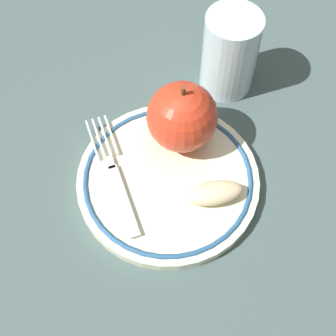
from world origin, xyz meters
TOP-DOWN VIEW (x-y plane):
  - ground_plane at (0.00, 0.00)m, footprint 2.00×2.00m
  - plate at (0.02, -0.01)m, footprint 0.21×0.21m
  - apple_red_whole at (-0.02, -0.06)m, footprint 0.08×0.08m
  - apple_slice_front at (-0.03, 0.03)m, footprint 0.07×0.04m
  - fork at (0.07, -0.03)m, footprint 0.03×0.17m
  - drinking_glass at (-0.11, -0.14)m, footprint 0.07×0.07m

SIDE VIEW (x-z plane):
  - ground_plane at x=0.00m, z-range 0.00..0.00m
  - plate at x=0.02m, z-range 0.00..0.02m
  - fork at x=0.07m, z-range 0.02..0.02m
  - apple_slice_front at x=-0.03m, z-range 0.02..0.04m
  - drinking_glass at x=-0.11m, z-range 0.00..0.11m
  - apple_red_whole at x=-0.02m, z-range 0.01..0.10m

